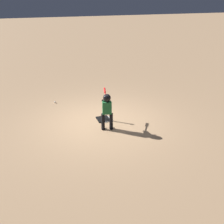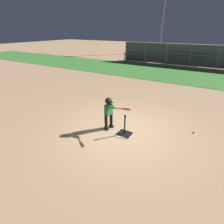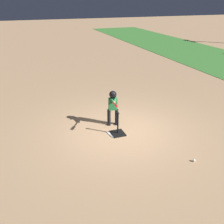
{
  "view_description": "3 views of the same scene",
  "coord_description": "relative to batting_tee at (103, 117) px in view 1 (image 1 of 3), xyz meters",
  "views": [
    {
      "loc": [
        -7.71,
        2.33,
        4.01
      ],
      "look_at": [
        -0.56,
        -0.23,
        0.57
      ],
      "focal_mm": 42.0,
      "sensor_mm": 36.0,
      "label": 1
    },
    {
      "loc": [
        2.41,
        -4.87,
        3.36
      ],
      "look_at": [
        -0.52,
        0.08,
        0.62
      ],
      "focal_mm": 28.0,
      "sensor_mm": 36.0,
      "label": 2
    },
    {
      "loc": [
        6.96,
        -2.83,
        4.03
      ],
      "look_at": [
        0.06,
        -0.32,
        0.77
      ],
      "focal_mm": 42.0,
      "sensor_mm": 36.0,
      "label": 3
    }
  ],
  "objects": [
    {
      "name": "batter_child",
      "position": [
        -0.67,
        0.08,
        0.67
      ],
      "size": [
        1.07,
        0.45,
        1.21
      ],
      "color": "black",
      "rests_on": "ground_plane"
    },
    {
      "name": "ground_plane",
      "position": [
        -0.12,
        0.15,
        -0.1
      ],
      "size": [
        90.0,
        90.0,
        0.0
      ],
      "primitive_type": "plane",
      "color": "tan"
    },
    {
      "name": "baseball",
      "position": [
        2.11,
        1.36,
        -0.06
      ],
      "size": [
        0.07,
        0.07,
        0.07
      ],
      "primitive_type": "sphere",
      "color": "white",
      "rests_on": "ground_plane"
    },
    {
      "name": "home_plate",
      "position": [
        -0.04,
        -0.06,
        -0.09
      ],
      "size": [
        0.5,
        0.5,
        0.02
      ],
      "primitive_type": "cube",
      "rotation": [
        0.0,
        0.0,
        0.15
      ],
      "color": "white",
      "rests_on": "ground_plane"
    },
    {
      "name": "batting_tee",
      "position": [
        0.0,
        0.0,
        0.0
      ],
      "size": [
        0.46,
        0.42,
        0.74
      ],
      "color": "black",
      "rests_on": "ground_plane"
    }
  ]
}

